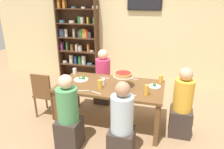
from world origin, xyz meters
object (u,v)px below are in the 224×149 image
(chair_head_west, at_px, (46,92))
(beer_glass_amber_short, at_px, (161,79))
(diner_near_left, at_px, (68,117))
(salad_plate_far_diner, at_px, (154,86))
(bookshelf, at_px, (78,38))
(salad_plate_near_diner, at_px, (81,79))
(beer_glass_amber_tall, at_px, (100,84))
(cutlery_fork_near, at_px, (133,79))
(cutlery_fork_far, at_px, (96,93))
(diner_near_right, at_px, (122,127))
(cutlery_knife_far, at_px, (130,95))
(dining_table, at_px, (110,89))
(water_glass_clear_far, at_px, (118,74))
(cutlery_knife_near, at_px, (104,78))
(water_glass_clear_spare, at_px, (75,71))
(diner_head_east, at_px, (182,107))
(cutlery_spare_fork, at_px, (83,91))
(diner_far_left, at_px, (103,80))
(water_glass_clear_near, at_px, (103,82))
(beer_glass_amber_spare, at_px, (147,90))
(deep_dish_pizza_stand, at_px, (123,75))

(chair_head_west, height_order, beer_glass_amber_short, same)
(diner_near_left, distance_m, salad_plate_far_diner, 1.46)
(bookshelf, distance_m, salad_plate_near_diner, 2.16)
(salad_plate_near_diner, relative_size, beer_glass_amber_tall, 1.80)
(cutlery_fork_near, height_order, cutlery_fork_far, same)
(diner_near_right, relative_size, cutlery_knife_far, 6.39)
(cutlery_fork_far, bearing_deg, cutlery_fork_near, 78.56)
(dining_table, xyz_separation_m, cutlery_fork_far, (-0.13, -0.35, 0.09))
(water_glass_clear_far, xyz_separation_m, cutlery_knife_near, (-0.23, -0.11, -0.05))
(dining_table, bearing_deg, chair_head_west, -175.98)
(salad_plate_far_diner, height_order, beer_glass_amber_tall, beer_glass_amber_tall)
(diner_near_left, relative_size, water_glass_clear_spare, 10.85)
(bookshelf, xyz_separation_m, water_glass_clear_far, (1.50, -1.61, -0.32))
(bookshelf, height_order, beer_glass_amber_tall, bookshelf)
(diner_head_east, xyz_separation_m, cutlery_spare_fork, (-1.52, -0.33, 0.25))
(diner_far_left, bearing_deg, cutlery_knife_far, 36.35)
(water_glass_clear_near, xyz_separation_m, cutlery_fork_near, (0.44, 0.40, -0.05))
(water_glass_clear_spare, distance_m, cutlery_spare_fork, 0.82)
(diner_far_left, bearing_deg, cutlery_spare_fork, 1.32)
(cutlery_fork_near, xyz_separation_m, cutlery_knife_near, (-0.51, -0.09, 0.00))
(beer_glass_amber_spare, bearing_deg, diner_near_right, -114.43)
(dining_table, distance_m, salad_plate_near_diner, 0.57)
(bookshelf, bearing_deg, diner_head_east, -37.27)
(diner_near_left, distance_m, cutlery_knife_far, 0.97)
(salad_plate_far_diner, relative_size, cutlery_fork_near, 1.12)
(water_glass_clear_far, distance_m, cutlery_fork_far, 0.77)
(diner_near_right, xyz_separation_m, beer_glass_amber_short, (0.43, 1.12, 0.31))
(salad_plate_near_diner, xyz_separation_m, water_glass_clear_far, (0.59, 0.32, 0.04))
(diner_near_left, xyz_separation_m, cutlery_knife_near, (0.22, 1.04, 0.25))
(beer_glass_amber_spare, distance_m, cutlery_fork_far, 0.77)
(diner_far_left, distance_m, diner_near_right, 1.70)
(diner_head_east, height_order, cutlery_knife_far, diner_head_east)
(deep_dish_pizza_stand, bearing_deg, beer_glass_amber_spare, -30.23)
(beer_glass_amber_spare, height_order, cutlery_spare_fork, beer_glass_amber_spare)
(cutlery_fork_far, bearing_deg, salad_plate_far_diner, 48.94)
(salad_plate_far_diner, bearing_deg, water_glass_clear_far, 157.78)
(diner_near_right, distance_m, water_glass_clear_spare, 1.67)
(bookshelf, distance_m, chair_head_west, 2.20)
(cutlery_spare_fork, bearing_deg, beer_glass_amber_tall, 14.14)
(bookshelf, relative_size, cutlery_knife_near, 12.29)
(water_glass_clear_spare, bearing_deg, beer_glass_amber_tall, -36.90)
(beer_glass_amber_tall, relative_size, cutlery_fork_far, 0.79)
(beer_glass_amber_spare, bearing_deg, deep_dish_pizza_stand, 149.77)
(beer_glass_amber_spare, relative_size, cutlery_fork_far, 0.92)
(water_glass_clear_far, relative_size, water_glass_clear_spare, 0.97)
(dining_table, xyz_separation_m, cutlery_knife_far, (0.40, -0.30, 0.09))
(salad_plate_far_diner, relative_size, beer_glass_amber_spare, 1.21)
(beer_glass_amber_short, bearing_deg, water_glass_clear_near, -158.74)
(bookshelf, relative_size, diner_head_east, 1.92)
(dining_table, height_order, cutlery_spare_fork, cutlery_spare_fork)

